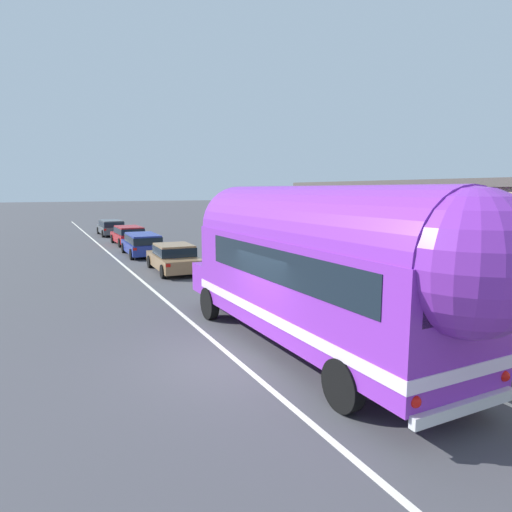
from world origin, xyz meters
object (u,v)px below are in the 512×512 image
(car_third, at_px, (128,234))
(car_fourth, at_px, (111,226))
(car_second, at_px, (142,243))
(painted_bus, at_px, (321,264))
(car_lead, at_px, (174,257))

(car_third, distance_m, car_fourth, 7.58)
(car_second, relative_size, car_third, 1.04)
(car_second, height_order, car_third, same)
(car_second, bearing_deg, painted_bus, -89.36)
(painted_bus, bearing_deg, car_second, 90.64)
(painted_bus, relative_size, car_lead, 2.44)
(car_lead, bearing_deg, car_fourth, 90.25)
(car_lead, height_order, car_fourth, same)
(car_second, bearing_deg, car_third, 87.32)
(car_second, distance_m, car_third, 6.07)
(painted_bus, xyz_separation_m, car_lead, (0.04, 12.85, -1.57))
(car_lead, xyz_separation_m, car_fourth, (-0.09, 19.72, 0.06))
(car_second, relative_size, car_fourth, 0.98)
(painted_bus, relative_size, car_fourth, 2.38)
(car_fourth, bearing_deg, painted_bus, -89.92)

